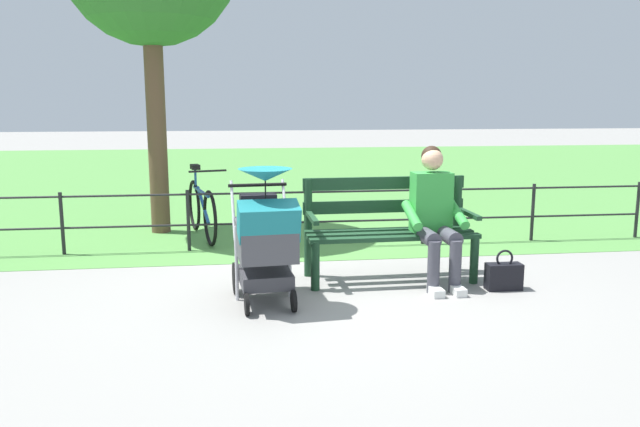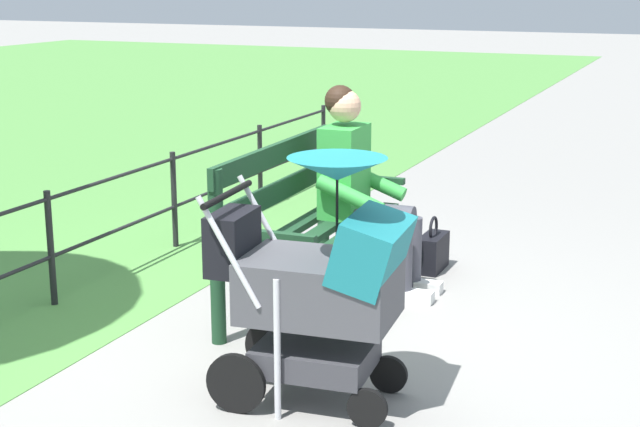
{
  "view_description": "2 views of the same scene",
  "coord_description": "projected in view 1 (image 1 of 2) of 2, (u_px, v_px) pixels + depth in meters",
  "views": [
    {
      "loc": [
        0.79,
        5.66,
        1.7
      ],
      "look_at": [
        0.06,
        0.05,
        0.67
      ],
      "focal_mm": 35.39,
      "sensor_mm": 36.0,
      "label": 1
    },
    {
      "loc": [
        4.3,
        2.12,
        1.91
      ],
      "look_at": [
        -0.21,
        0.18,
        0.68
      ],
      "focal_mm": 53.23,
      "sensor_mm": 36.0,
      "label": 2
    }
  ],
  "objects": [
    {
      "name": "grass_lawn",
      "position": [
        273.0,
        174.0,
        14.51
      ],
      "size": [
        40.0,
        16.0,
        0.01
      ],
      "primitive_type": "cube",
      "color": "#518E42",
      "rests_on": "ground"
    },
    {
      "name": "stroller",
      "position": [
        265.0,
        234.0,
        5.23
      ],
      "size": [
        0.58,
        0.92,
        1.15
      ],
      "color": "black",
      "rests_on": "ground"
    },
    {
      "name": "handbag",
      "position": [
        504.0,
        276.0,
        5.7
      ],
      "size": [
        0.32,
        0.14,
        0.37
      ],
      "color": "black",
      "rests_on": "ground"
    },
    {
      "name": "ground_plane",
      "position": [
        326.0,
        283.0,
        5.92
      ],
      "size": [
        60.0,
        60.0,
        0.0
      ],
      "primitive_type": "plane",
      "color": "gray"
    },
    {
      "name": "person_on_bench",
      "position": [
        435.0,
        212.0,
        5.82
      ],
      "size": [
        0.54,
        0.74,
        1.28
      ],
      "color": "#42424C",
      "rests_on": "ground"
    },
    {
      "name": "park_bench",
      "position": [
        388.0,
        224.0,
        6.02
      ],
      "size": [
        1.61,
        0.63,
        0.96
      ],
      "color": "#193D23",
      "rests_on": "ground"
    },
    {
      "name": "bicycle",
      "position": [
        202.0,
        209.0,
        7.83
      ],
      "size": [
        0.55,
        1.62,
        0.89
      ],
      "color": "black",
      "rests_on": "ground"
    },
    {
      "name": "park_fence",
      "position": [
        333.0,
        211.0,
        7.31
      ],
      "size": [
        8.23,
        0.04,
        0.7
      ],
      "color": "black",
      "rests_on": "ground"
    }
  ]
}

